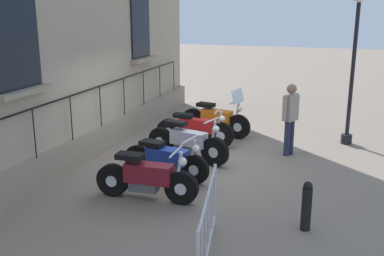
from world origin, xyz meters
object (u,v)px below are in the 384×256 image
object	(u,v)px
motorcycle_red	(195,130)
bollard	(307,206)
motorcycle_maroon	(147,178)
motorcycle_orange	(216,119)
crowd_barrier	(208,224)
pedestrian_standing	(290,115)
motorcycle_silver	(187,142)
lamppost	(357,25)
motorcycle_blue	(166,159)

from	to	relation	value
motorcycle_red	bollard	bearing A→B (deg)	-50.68
motorcycle_maroon	motorcycle_orange	world-z (taller)	motorcycle_orange
motorcycle_red	crowd_barrier	size ratio (longest dim) A/B	0.92
crowd_barrier	pedestrian_standing	distance (m)	5.16
motorcycle_silver	motorcycle_orange	size ratio (longest dim) A/B	1.04
pedestrian_standing	lamppost	bearing A→B (deg)	46.76
lamppost	motorcycle_blue	bearing A→B (deg)	-133.71
pedestrian_standing	motorcycle_maroon	bearing A→B (deg)	-122.18
lamppost	bollard	distance (m)	5.80
lamppost	pedestrian_standing	world-z (taller)	lamppost
motorcycle_maroon	motorcycle_silver	size ratio (longest dim) A/B	0.93
crowd_barrier	bollard	xyz separation A→B (m)	(1.23, 1.38, -0.15)
pedestrian_standing	motorcycle_red	bearing A→B (deg)	-179.84
motorcycle_blue	motorcycle_red	bearing A→B (deg)	92.66
motorcycle_blue	motorcycle_orange	distance (m)	3.42
motorcycle_maroon	bollard	xyz separation A→B (m)	(2.88, -0.29, -0.00)
motorcycle_maroon	crowd_barrier	bearing A→B (deg)	-45.35
motorcycle_orange	motorcycle_maroon	bearing A→B (deg)	-90.97
lamppost	crowd_barrier	size ratio (longest dim) A/B	1.76
motorcycle_blue	motorcycle_silver	bearing A→B (deg)	86.76
motorcycle_silver	crowd_barrier	bearing A→B (deg)	-67.54
motorcycle_maroon	motorcycle_orange	bearing A→B (deg)	89.03
bollard	pedestrian_standing	bearing A→B (deg)	100.68
lamppost	bollard	world-z (taller)	lamppost
motorcycle_orange	lamppost	world-z (taller)	lamppost
crowd_barrier	pedestrian_standing	world-z (taller)	pedestrian_standing
motorcycle_maroon	crowd_barrier	size ratio (longest dim) A/B	0.89
motorcycle_blue	crowd_barrier	world-z (taller)	crowd_barrier
motorcycle_silver	pedestrian_standing	world-z (taller)	pedestrian_standing
motorcycle_silver	crowd_barrier	world-z (taller)	motorcycle_silver
pedestrian_standing	motorcycle_silver	bearing A→B (deg)	-152.64
motorcycle_maroon	motorcycle_blue	bearing A→B (deg)	93.67
motorcycle_red	lamppost	world-z (taller)	lamppost
motorcycle_red	pedestrian_standing	bearing A→B (deg)	0.16
bollard	motorcycle_orange	bearing A→B (deg)	120.11
motorcycle_silver	pedestrian_standing	xyz separation A→B (m)	(2.18, 1.13, 0.55)
motorcycle_blue	crowd_barrier	bearing A→B (deg)	-58.41
motorcycle_blue	bollard	size ratio (longest dim) A/B	2.39
motorcycle_orange	crowd_barrier	size ratio (longest dim) A/B	0.92
motorcycle_maroon	motorcycle_silver	bearing A→B (deg)	90.11
motorcycle_maroon	bollard	size ratio (longest dim) A/B	2.39
motorcycle_silver	crowd_barrier	distance (m)	4.32
motorcycle_orange	pedestrian_standing	world-z (taller)	pedestrian_standing
lamppost	crowd_barrier	bearing A→B (deg)	-105.83
lamppost	bollard	xyz separation A→B (m)	(-0.62, -5.15, -2.60)
crowd_barrier	pedestrian_standing	bearing A→B (deg)	84.12
motorcycle_blue	motorcycle_silver	size ratio (longest dim) A/B	0.93
motorcycle_maroon	lamppost	size ratio (longest dim) A/B	0.51
pedestrian_standing	bollard	bearing A→B (deg)	-79.32
crowd_barrier	bollard	distance (m)	1.86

